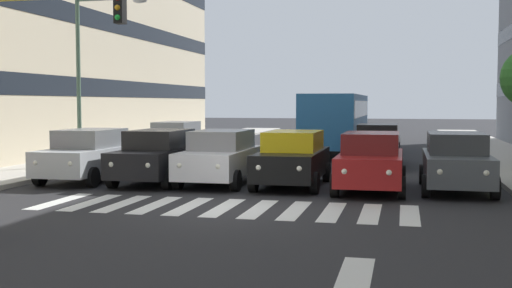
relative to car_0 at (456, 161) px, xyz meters
name	(u,v)px	position (x,y,z in m)	size (l,w,h in m)	color
ground_plane	(224,208)	(5.85, 4.35, -0.89)	(180.00, 180.00, 0.00)	#262628
crosswalk_markings	(224,207)	(5.85, 4.35, -0.88)	(9.45, 2.80, 0.01)	silver
lane_arrow_0	(355,275)	(2.19, 9.85, -0.88)	(0.50, 2.20, 0.01)	silver
car_0	(456,161)	(0.00, 0.00, 0.00)	(2.02, 4.44, 1.72)	#474C51
car_1	(371,161)	(2.44, 0.48, 0.00)	(2.02, 4.44, 1.72)	maroon
car_2	(293,158)	(4.86, 0.02, 0.00)	(2.02, 4.44, 1.72)	black
car_3	(221,157)	(7.20, -0.01, 0.00)	(2.02, 4.44, 1.72)	silver
car_4	(158,156)	(9.26, 0.13, 0.00)	(2.02, 4.44, 1.72)	black
car_5	(89,154)	(11.69, 0.20, 0.00)	(2.02, 4.44, 1.72)	#B2B7BC
car_row2_0	(175,140)	(11.83, -8.33, 0.00)	(2.02, 4.44, 1.72)	#B2B7BC
car_row2_1	(378,144)	(2.55, -7.14, 0.00)	(2.02, 4.44, 1.72)	black
bus_behind_traffic	(337,117)	(4.86, -13.25, 0.97)	(2.78, 10.50, 3.00)	#286BAD
traffic_light_gantry	(14,60)	(11.45, 4.60, 2.83)	(4.52, 0.36, 5.50)	#AD991E
street_lamp_left	(509,43)	(-1.69, -2.05, 3.60)	(2.48, 0.28, 7.16)	#4C6B56
street_lamp_right	(90,61)	(13.25, -2.95, 3.30)	(2.94, 0.28, 6.52)	#4C6B56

